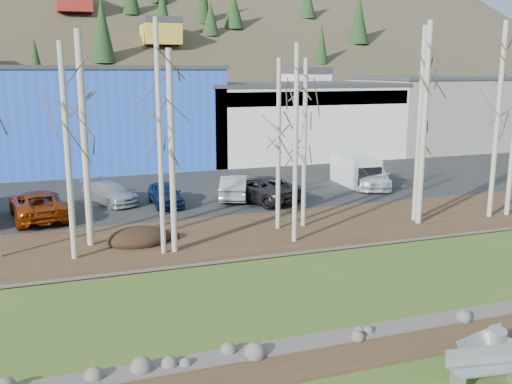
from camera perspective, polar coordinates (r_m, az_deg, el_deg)
name	(u,v)px	position (r m, az deg, el deg)	size (l,w,h in m)	color
ground	(447,381)	(16.48, 18.59, -17.48)	(200.00, 200.00, 0.00)	#36501A
dirt_strip	(402,345)	(17.95, 14.36, -14.58)	(80.00, 1.80, 0.03)	#382616
near_bank_rocks	(383,331)	(18.70, 12.61, -13.40)	(80.00, 0.80, 0.50)	#47423D
river	(325,285)	(21.97, 6.88, -9.23)	(80.00, 8.00, 0.90)	black
far_bank_rocks	(283,253)	(25.48, 2.76, -6.11)	(80.00, 0.80, 0.46)	#47423D
far_bank	(259,232)	(28.31, 0.30, -4.06)	(80.00, 7.00, 0.15)	#382616
parking_lot	(205,191)	(38.06, -5.09, 0.10)	(80.00, 14.00, 0.14)	black
building_blue	(93,116)	(50.31, -15.96, 7.32)	(20.40, 12.24, 8.30)	blue
building_white	(290,119)	(54.56, 3.43, 7.32)	(18.36, 12.24, 6.80)	silver
building_grey	(432,112)	(62.55, 17.18, 7.64)	(14.28, 12.24, 7.30)	gray
hillside	(107,7)	(95.99, -14.65, 17.45)	(160.00, 72.00, 35.00)	#362D21
bench_intact	(486,368)	(16.35, 21.98, -16.00)	(2.06, 0.89, 1.00)	silver
bench_damaged	(483,350)	(17.38, 21.79, -14.46)	(2.06, 1.13, 0.88)	silver
litter_bin	(496,345)	(17.84, 22.91, -13.95)	(0.48, 0.48, 0.83)	silver
dirt_mound	(139,237)	(26.81, -11.66, -4.46)	(2.86, 2.02, 0.56)	black
birch_0	(68,154)	(24.51, -18.32, 3.66)	(0.25, 0.25, 8.94)	#B8B1A6
birch_2	(84,141)	(26.22, -16.78, 4.91)	(0.31, 0.31, 9.51)	#B8B1A6
birch_3	(160,140)	(24.26, -9.60, 5.17)	(0.21, 0.21, 9.90)	#B8B1A6
birch_4	(172,153)	(24.48, -8.42, 3.84)	(0.26, 0.26, 8.69)	#B8B1A6
birch_5	(278,146)	(27.98, 2.26, 4.66)	(0.22, 0.22, 8.38)	#B8B1A6
birch_6	(296,145)	(25.81, 3.98, 4.69)	(0.22, 0.22, 8.98)	#B8B1A6
birch_7	(424,125)	(30.08, 16.47, 6.43)	(0.29, 0.29, 10.18)	#B8B1A6
birch_8	(420,126)	(30.65, 16.04, 6.37)	(0.27, 0.27, 9.98)	#B8B1A6
birch_10	(304,144)	(28.52, 4.87, 4.77)	(0.22, 0.22, 8.38)	#B8B1A6
birch_11	(497,122)	(32.75, 22.99, 6.49)	(0.26, 0.26, 10.28)	#B8B1A6
car_1	(38,205)	(32.58, -20.97, -1.19)	(2.58, 5.60, 1.56)	#88320A
car_2	(110,193)	(35.08, -14.43, -0.07)	(1.81, 4.45, 1.29)	#A4A8AD
car_3	(165,194)	(33.93, -9.05, -0.18)	(1.61, 4.00, 1.36)	#0F2045
car_4	(234,187)	(35.19, -2.16, 0.51)	(1.59, 4.55, 1.50)	#B1B1B3
car_5	(259,188)	(34.59, 0.33, 0.37)	(2.59, 5.62, 1.56)	#262629
car_6	(373,176)	(39.54, 11.66, 1.56)	(2.10, 5.16, 1.50)	white
van_white	(356,171)	(40.01, 10.00, 2.06)	(2.07, 4.49, 1.92)	white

